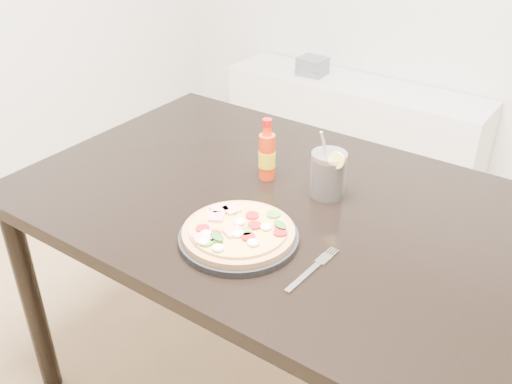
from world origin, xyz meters
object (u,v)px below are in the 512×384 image
Objects in this scene: fork at (314,268)px; media_console at (351,127)px; dining_table at (282,226)px; pizza at (238,231)px; hot_sauce_bottle at (267,155)px; plate at (239,238)px; cola_cup at (328,175)px.

media_console is (-0.75, 1.75, -0.50)m from fork.
dining_table is 0.24m from pizza.
hot_sauce_bottle is 0.93× the size of fork.
dining_table is at bearing 94.42° from plate.
plate is 1.07× the size of pizza.
hot_sauce_bottle reaches higher than dining_table.
cola_cup is at bearing 5.10° from hot_sauce_bottle.
hot_sauce_bottle is at bearing -174.90° from cola_cup.
plate reaches higher than media_console.
fork reaches higher than media_console.
dining_table is at bearing -70.92° from media_console.
dining_table is 7.69× the size of cola_cup.
cola_cup reaches higher than pizza.
cola_cup reaches higher than media_console.
cola_cup is (0.07, 0.30, 0.03)m from pizza.
dining_table is 0.23m from plate.
cola_cup is at bearing 117.40° from fork.
dining_table is at bearing 94.22° from pizza.
dining_table is 0.19m from cola_cup.
pizza is 1.92m from media_console.
cola_cup reaches higher than hot_sauce_bottle.
cola_cup reaches higher than dining_table.
dining_table is 5.37× the size of pizza.
cola_cup is at bearing 77.73° from pizza.
media_console is at bearing 112.94° from cola_cup.
plate is at bearing -174.30° from fork.
pizza reaches higher than dining_table.
fork is (0.13, -0.29, -0.05)m from cola_cup.
hot_sauce_bottle is at bearing 111.92° from plate.
plate reaches higher than dining_table.
pizza is (0.02, -0.22, 0.11)m from dining_table.
plate is 1.53× the size of cola_cup.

